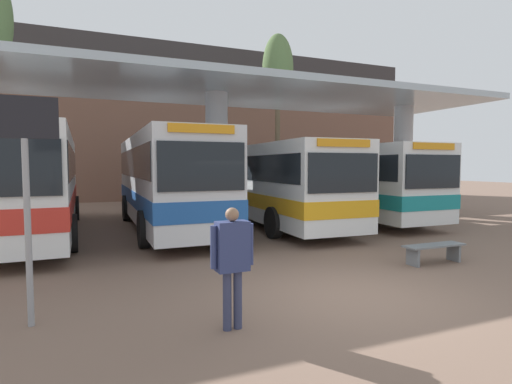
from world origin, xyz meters
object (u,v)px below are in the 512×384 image
(info_sign_platform, at_px, (25,165))
(poplar_tree_behind_left, at_px, (278,72))
(transit_bus_left_bay, at_px, (33,179))
(pedestrian_waiting, at_px, (232,255))
(transit_bus_center_bay, at_px, (166,178))
(transit_bus_right_bay, at_px, (268,180))
(transit_bus_far_right_bay, at_px, (342,179))
(waiting_bench_far_platform, at_px, (434,249))
(parked_car_street, at_px, (174,188))

(info_sign_platform, bearing_deg, poplar_tree_behind_left, 53.53)
(transit_bus_left_bay, height_order, pedestrian_waiting, transit_bus_left_bay)
(transit_bus_center_bay, height_order, poplar_tree_behind_left, poplar_tree_behind_left)
(transit_bus_right_bay, relative_size, transit_bus_far_right_bay, 1.09)
(waiting_bench_far_platform, xyz_separation_m, info_sign_platform, (-8.48, -0.58, 2.03))
(waiting_bench_far_platform, height_order, info_sign_platform, info_sign_platform)
(waiting_bench_far_platform, distance_m, poplar_tree_behind_left, 16.91)
(transit_bus_center_bay, relative_size, pedestrian_waiting, 6.08)
(poplar_tree_behind_left, bearing_deg, info_sign_platform, -126.47)
(info_sign_platform, height_order, parked_car_street, info_sign_platform)
(transit_bus_far_right_bay, height_order, pedestrian_waiting, transit_bus_far_right_bay)
(transit_bus_far_right_bay, bearing_deg, transit_bus_left_bay, -1.09)
(transit_bus_right_bay, bearing_deg, parked_car_street, -75.27)
(transit_bus_right_bay, distance_m, parked_car_street, 9.63)
(transit_bus_far_right_bay, xyz_separation_m, poplar_tree_behind_left, (0.02, 6.80, 6.21))
(transit_bus_center_bay, relative_size, parked_car_street, 2.33)
(transit_bus_center_bay, height_order, parked_car_street, transit_bus_center_bay)
(transit_bus_far_right_bay, distance_m, info_sign_platform, 14.25)
(waiting_bench_far_platform, distance_m, parked_car_street, 17.57)
(transit_bus_right_bay, distance_m, poplar_tree_behind_left, 9.99)
(transit_bus_far_right_bay, bearing_deg, transit_bus_right_bay, 1.47)
(pedestrian_waiting, height_order, parked_car_street, parked_car_street)
(transit_bus_far_right_bay, height_order, waiting_bench_far_platform, transit_bus_far_right_bay)
(transit_bus_left_bay, relative_size, poplar_tree_behind_left, 1.18)
(transit_bus_center_bay, distance_m, parked_car_street, 9.75)
(pedestrian_waiting, height_order, poplar_tree_behind_left, poplar_tree_behind_left)
(transit_bus_center_bay, xyz_separation_m, transit_bus_right_bay, (4.21, 0.12, -0.15))
(transit_bus_right_bay, bearing_deg, info_sign_platform, 50.13)
(transit_bus_center_bay, bearing_deg, waiting_bench_far_platform, 122.98)
(waiting_bench_far_platform, bearing_deg, info_sign_platform, -176.10)
(transit_bus_right_bay, xyz_separation_m, poplar_tree_behind_left, (3.74, 6.87, 6.22))
(pedestrian_waiting, bearing_deg, transit_bus_far_right_bay, 46.90)
(transit_bus_far_right_bay, relative_size, waiting_bench_far_platform, 6.45)
(transit_bus_left_bay, distance_m, waiting_bench_far_platform, 12.70)
(info_sign_platform, distance_m, pedestrian_waiting, 3.24)
(poplar_tree_behind_left, bearing_deg, transit_bus_left_bay, -152.31)
(waiting_bench_far_platform, height_order, pedestrian_waiting, pedestrian_waiting)
(transit_bus_right_bay, bearing_deg, pedestrian_waiting, 65.19)
(info_sign_platform, bearing_deg, parked_car_street, 72.84)
(waiting_bench_far_platform, bearing_deg, transit_bus_left_bay, 138.59)
(transit_bus_right_bay, relative_size, poplar_tree_behind_left, 1.12)
(transit_bus_center_bay, distance_m, poplar_tree_behind_left, 12.20)
(transit_bus_center_bay, xyz_separation_m, waiting_bench_far_platform, (5.05, -7.82, -1.56))
(waiting_bench_far_platform, xyz_separation_m, parked_car_street, (-2.96, 17.31, 0.67))
(pedestrian_waiting, bearing_deg, info_sign_platform, 153.57)
(transit_bus_left_bay, bearing_deg, poplar_tree_behind_left, -153.44)
(transit_bus_left_bay, xyz_separation_m, parked_car_street, (6.49, 8.97, -0.88))
(waiting_bench_far_platform, bearing_deg, transit_bus_right_bay, 96.05)
(transit_bus_far_right_bay, distance_m, pedestrian_waiting, 13.11)
(transit_bus_right_bay, height_order, waiting_bench_far_platform, transit_bus_right_bay)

